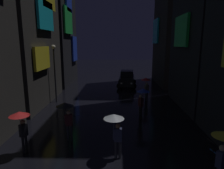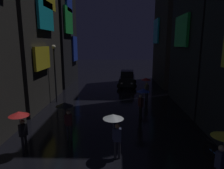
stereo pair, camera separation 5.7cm
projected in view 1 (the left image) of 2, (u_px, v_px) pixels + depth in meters
The scene contains 11 objects.
building_left_mid at pixel (21, 28), 16.25m from camera, with size 4.25×7.95×12.59m.
building_left_far at pixel (53, 18), 24.41m from camera, with size 4.25×7.37×16.25m.
pedestrian_far_right_yellow at pixel (224, 144), 6.93m from camera, with size 0.90×0.90×2.12m.
pedestrian_midstreet_centre_clear at pixel (115, 124), 8.64m from camera, with size 0.90×0.90×2.12m.
pedestrian_foreground_left_blue at pixel (142, 95), 13.45m from camera, with size 0.90×0.90×2.12m.
pedestrian_near_crossing_black at pixel (66, 111), 10.32m from camera, with size 0.90×0.90×2.12m.
pedestrian_foreground_right_red at pixel (146, 83), 17.68m from camera, with size 0.90×0.90×2.12m.
pedestrian_midstreet_left_red at pixel (21, 121), 9.01m from camera, with size 0.90×0.90×2.12m.
bicycle_parked_at_storefront at pixel (218, 159), 8.29m from camera, with size 0.45×1.79×0.96m.
car_distant at pixel (127, 79), 23.92m from camera, with size 2.45×4.24×1.92m.
streetlamp_left_far at pixel (55, 66), 17.09m from camera, with size 0.36×0.36×4.97m.
Camera 1 is at (0.40, -3.66, 5.10)m, focal length 32.00 mm.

